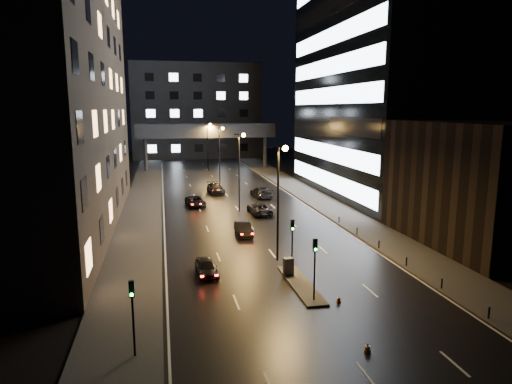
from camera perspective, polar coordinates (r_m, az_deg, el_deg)
ground at (r=71.28m, az=-3.72°, el=-0.32°), size 160.00×160.00×0.00m
sidewalk_left at (r=65.75m, az=-13.94°, el=-1.45°), size 5.00×110.00×0.15m
sidewalk_right at (r=69.35m, az=7.15°, el=-0.62°), size 5.00×110.00×0.15m
building_left at (r=55.29m, az=-26.17°, el=16.41°), size 15.00×48.00×40.00m
building_right_low at (r=49.06m, az=25.70°, el=0.89°), size 10.00×18.00×12.00m
building_right_glass at (r=74.59m, az=16.86°, el=17.11°), size 20.00×36.00×45.00m
building_far at (r=127.74m, az=-7.50°, el=9.99°), size 34.00×14.00×25.00m
skybridge at (r=99.96m, az=-6.22°, el=7.54°), size 30.00×3.00×10.00m
median_island at (r=35.45m, az=5.63°, el=-11.43°), size 1.60×8.00×0.15m
traffic_signal_near at (r=36.73m, az=4.56°, el=-5.66°), size 0.28×0.34×4.40m
traffic_signal_far at (r=31.74m, az=7.36°, el=-8.32°), size 0.28×0.34×4.40m
traffic_signal_corner at (r=25.59m, az=-15.18°, el=-13.70°), size 0.28×0.34×4.40m
bollard_row at (r=42.97m, az=16.62°, el=-7.36°), size 0.12×25.12×0.90m
streetlight_near at (r=39.23m, az=3.00°, el=0.50°), size 1.45×0.50×10.15m
streetlight_mid_a at (r=58.60m, az=-1.98°, el=3.80°), size 1.45×0.50×10.15m
streetlight_mid_b at (r=78.28m, az=-4.48°, el=5.44°), size 1.45×0.50×10.15m
streetlight_far at (r=98.09m, az=-5.98°, el=6.41°), size 1.45×0.50×10.15m
car_away_a at (r=37.32m, az=-6.19°, el=-9.34°), size 1.86×4.00×1.32m
car_away_b at (r=48.32m, az=-1.57°, el=-4.63°), size 1.52×4.27×1.40m
car_away_c at (r=63.00m, az=-7.58°, el=-1.19°), size 2.82×5.10×1.35m
car_away_d at (r=72.42m, az=-5.07°, el=0.45°), size 2.68×5.49×1.54m
car_toward_a at (r=57.85m, az=0.43°, el=-2.09°), size 2.66×5.30×1.44m
car_toward_b at (r=68.65m, az=0.65°, el=-0.02°), size 2.73×5.76×1.62m
utility_cabinet at (r=37.00m, az=4.06°, el=-9.22°), size 0.81×0.57×1.35m
cone_a at (r=32.90m, az=10.28°, el=-13.05°), size 0.42×0.42×0.47m
cone_b at (r=27.18m, az=13.77°, el=-18.37°), size 0.49×0.49×0.56m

